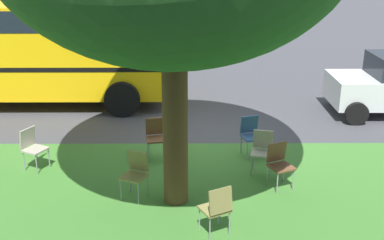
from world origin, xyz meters
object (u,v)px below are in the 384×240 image
at_px(chair_3, 156,135).
at_px(chair_4, 262,148).
at_px(chair_2, 32,145).
at_px(chair_5, 279,162).
at_px(chair_1, 135,171).
at_px(chair_6, 251,133).
at_px(chair_0, 217,207).

distance_m(chair_3, chair_4, 2.33).
xyz_separation_m(chair_2, chair_3, (-2.50, -0.58, 0.00)).
distance_m(chair_4, chair_5, 0.68).
height_order(chair_3, chair_5, same).
xyz_separation_m(chair_1, chair_6, (-2.33, -1.88, 0.00)).
xyz_separation_m(chair_2, chair_4, (-4.70, 0.18, 0.00)).
bearing_deg(chair_0, chair_3, -69.11).
bearing_deg(chair_4, chair_6, -81.79).
height_order(chair_0, chair_6, same).
xyz_separation_m(chair_3, chair_6, (-2.08, -0.11, 0.00)).
relative_size(chair_0, chair_6, 1.00).
height_order(chair_1, chair_4, same).
relative_size(chair_1, chair_5, 1.00).
height_order(chair_2, chair_5, same).
xyz_separation_m(chair_3, chair_5, (-2.44, 1.39, 0.00)).
bearing_deg(chair_6, chair_3, 2.91).
relative_size(chair_4, chair_5, 1.00).
relative_size(chair_1, chair_3, 1.00).
height_order(chair_2, chair_4, same).
bearing_deg(chair_6, chair_1, 38.87).
bearing_deg(chair_0, chair_5, -127.66).
height_order(chair_1, chair_2, same).
distance_m(chair_0, chair_4, 2.52).
bearing_deg(chair_2, chair_4, 177.84).
distance_m(chair_3, chair_5, 2.81).
bearing_deg(chair_6, chair_0, 73.71).
distance_m(chair_2, chair_3, 2.56).
xyz_separation_m(chair_0, chair_5, (-1.28, -1.65, 0.00)).
bearing_deg(chair_3, chair_2, 13.03).
relative_size(chair_0, chair_5, 1.00).
height_order(chair_2, chair_3, same).
bearing_deg(chair_1, chair_0, 138.11).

